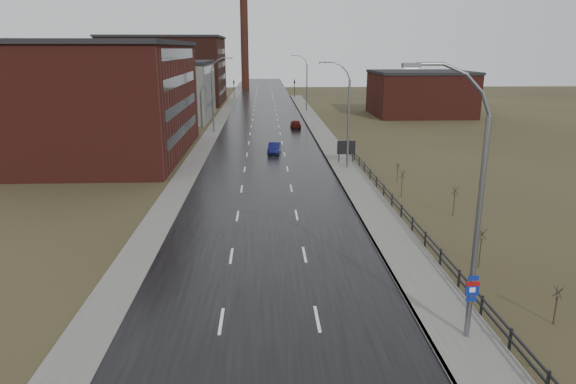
{
  "coord_description": "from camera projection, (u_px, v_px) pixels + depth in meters",
  "views": [
    {
      "loc": [
        -0.13,
        -18.0,
        12.57
      ],
      "look_at": [
        1.46,
        16.2,
        3.0
      ],
      "focal_mm": 32.0,
      "sensor_mm": 36.0,
      "label": 1
    }
  ],
  "objects": [
    {
      "name": "car_far",
      "position": [
        296.0,
        124.0,
        83.85
      ],
      "size": [
        1.7,
        4.14,
        1.4
      ],
      "primitive_type": "imported",
      "rotation": [
        0.0,
        0.0,
        3.13
      ],
      "color": "#410D0A",
      "rests_on": "ground"
    },
    {
      "name": "shrub_c",
      "position": [
        481.0,
        246.0,
        30.31
      ],
      "size": [
        0.58,
        0.61,
        2.45
      ],
      "color": "#382D23",
      "rests_on": "ground"
    },
    {
      "name": "car_near",
      "position": [
        274.0,
        148.0,
        63.64
      ],
      "size": [
        1.79,
        4.11,
        1.32
      ],
      "primitive_type": "imported",
      "rotation": [
        0.0,
        0.0,
        -0.1
      ],
      "color": "#0C0E3F",
      "rests_on": "ground"
    },
    {
      "name": "shrub_f",
      "position": [
        398.0,
        172.0,
        50.03
      ],
      "size": [
        0.45,
        0.48,
        1.89
      ],
      "color": "#382D23",
      "rests_on": "ground"
    },
    {
      "name": "guardrail",
      "position": [
        404.0,
        212.0,
        38.59
      ],
      "size": [
        0.1,
        53.05,
        1.1
      ],
      "color": "black",
      "rests_on": "ground"
    },
    {
      "name": "road",
      "position": [
        265.0,
        134.0,
        78.42
      ],
      "size": [
        14.0,
        300.0,
        0.06
      ],
      "primitive_type": "cube",
      "color": "black",
      "rests_on": "ground"
    },
    {
      "name": "traffic_light_right",
      "position": [
        295.0,
        80.0,
        135.27
      ],
      "size": [
        0.58,
        2.73,
        5.3
      ],
      "color": "black",
      "rests_on": "ground"
    },
    {
      "name": "curb_right",
      "position": [
        332.0,
        170.0,
        54.67
      ],
      "size": [
        0.16,
        180.0,
        0.18
      ],
      "primitive_type": "cube",
      "color": "slate",
      "rests_on": "ground"
    },
    {
      "name": "building_right",
      "position": [
        420.0,
        93.0,
        99.8
      ],
      "size": [
        18.36,
        16.32,
        8.5
      ],
      "color": "#471914",
      "rests_on": "ground"
    },
    {
      "name": "warehouse_far",
      "position": [
        167.0,
        70.0,
        121.49
      ],
      "size": [
        26.52,
        24.48,
        15.5
      ],
      "color": "#331611",
      "rests_on": "ground"
    },
    {
      "name": "streetlight_right_far",
      "position": [
        305.0,
        83.0,
        106.1
      ],
      "size": [
        3.36,
        0.28,
        11.35
      ],
      "color": "slate",
      "rests_on": "ground"
    },
    {
      "name": "ground",
      "position": [
        271.0,
        372.0,
        20.71
      ],
      "size": [
        320.0,
        320.0,
        0.0
      ],
      "primitive_type": "plane",
      "color": "#2D2819",
      "rests_on": "ground"
    },
    {
      "name": "streetlight_main",
      "position": [
        472.0,
        211.0,
        21.37
      ],
      "size": [
        3.91,
        0.29,
        12.11
      ],
      "color": "slate",
      "rests_on": "ground"
    },
    {
      "name": "smokestack",
      "position": [
        244.0,
        39.0,
        160.57
      ],
      "size": [
        2.7,
        2.7,
        30.7
      ],
      "color": "#331611",
      "rests_on": "ground"
    },
    {
      "name": "shrub_b",
      "position": [
        556.0,
        304.0,
        24.02
      ],
      "size": [
        0.46,
        0.49,
        1.93
      ],
      "color": "#382D23",
      "rests_on": "ground"
    },
    {
      "name": "billboard",
      "position": [
        346.0,
        148.0,
        57.98
      ],
      "size": [
        2.07,
        0.17,
        2.59
      ],
      "color": "black",
      "rests_on": "ground"
    },
    {
      "name": "sidewalk_right",
      "position": [
        347.0,
        170.0,
        54.74
      ],
      "size": [
        3.2,
        180.0,
        0.18
      ],
      "primitive_type": "cube",
      "color": "#595651",
      "rests_on": "ground"
    },
    {
      "name": "streetlight_left",
      "position": [
        214.0,
        95.0,
        78.44
      ],
      "size": [
        3.36,
        0.28,
        11.35
      ],
      "color": "slate",
      "rests_on": "ground"
    },
    {
      "name": "warehouse_mid",
      "position": [
        166.0,
        90.0,
        93.53
      ],
      "size": [
        16.32,
        20.4,
        10.5
      ],
      "color": "slate",
      "rests_on": "ground"
    },
    {
      "name": "warehouse_near",
      "position": [
        89.0,
        99.0,
        61.24
      ],
      "size": [
        22.44,
        28.56,
        13.5
      ],
      "color": "#471914",
      "rests_on": "ground"
    },
    {
      "name": "shrub_e",
      "position": [
        402.0,
        183.0,
        44.86
      ],
      "size": [
        0.56,
        0.6,
        2.38
      ],
      "color": "#382D23",
      "rests_on": "ground"
    },
    {
      "name": "traffic_light_left",
      "position": [
        234.0,
        80.0,
        134.55
      ],
      "size": [
        0.58,
        2.73,
        5.3
      ],
      "color": "black",
      "rests_on": "ground"
    },
    {
      "name": "sidewalk_left",
      "position": [
        211.0,
        134.0,
        78.05
      ],
      "size": [
        2.4,
        260.0,
        0.12
      ],
      "primitive_type": "cube",
      "color": "#595651",
      "rests_on": "ground"
    },
    {
      "name": "streetlight_right_mid",
      "position": [
        346.0,
        115.0,
        54.15
      ],
      "size": [
        3.36,
        0.28,
        11.35
      ],
      "color": "slate",
      "rests_on": "ground"
    },
    {
      "name": "shrub_d",
      "position": [
        454.0,
        200.0,
        39.76
      ],
      "size": [
        0.57,
        0.6,
        2.39
      ],
      "color": "#382D23",
      "rests_on": "ground"
    }
  ]
}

